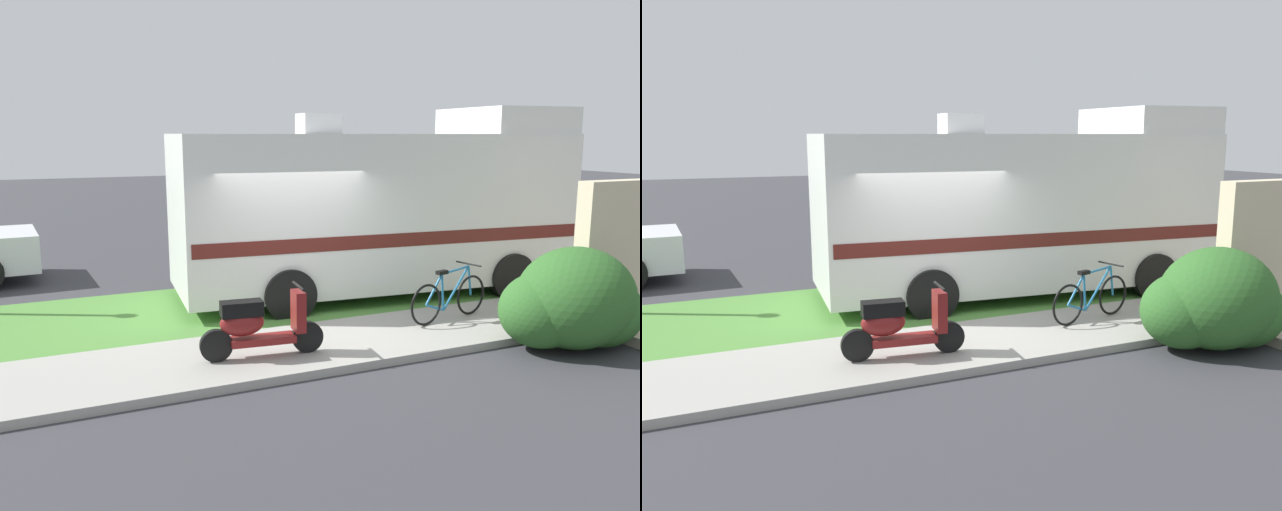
% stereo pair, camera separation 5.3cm
% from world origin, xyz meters
% --- Properties ---
extents(ground_plane, '(80.00, 80.00, 0.00)m').
position_xyz_m(ground_plane, '(0.00, 0.00, 0.00)').
color(ground_plane, '#38383D').
extents(sidewalk, '(24.00, 2.00, 0.12)m').
position_xyz_m(sidewalk, '(0.00, -1.20, 0.06)').
color(sidewalk, '#9E9B93').
rests_on(sidewalk, ground).
extents(grass_strip, '(24.00, 3.40, 0.08)m').
position_xyz_m(grass_strip, '(0.00, 1.50, 0.04)').
color(grass_strip, '#4C8438').
rests_on(grass_strip, ground).
extents(motorhome_rv, '(7.68, 3.19, 3.61)m').
position_xyz_m(motorhome_rv, '(2.23, 1.40, 1.72)').
color(motorhome_rv, silver).
rests_on(motorhome_rv, ground).
extents(scooter, '(1.70, 0.53, 0.97)m').
position_xyz_m(scooter, '(-1.23, -1.41, 0.58)').
color(scooter, black).
rests_on(scooter, ground).
extents(bicycle, '(1.71, 0.57, 0.89)m').
position_xyz_m(bicycle, '(2.19, -1.00, 0.50)').
color(bicycle, black).
rests_on(bicycle, ground).
extents(porch_steps, '(2.00, 1.26, 2.40)m').
position_xyz_m(porch_steps, '(4.76, -2.29, 0.97)').
color(porch_steps, '#B2A893').
rests_on(porch_steps, ground).
extents(bush_by_porch, '(2.09, 1.57, 1.48)m').
position_xyz_m(bush_by_porch, '(3.13, -2.68, 0.70)').
color(bush_by_porch, '#2D6026').
rests_on(bush_by_porch, ground).
extents(bottle_green, '(0.06, 0.06, 0.25)m').
position_xyz_m(bottle_green, '(4.09, -0.68, 0.22)').
color(bottle_green, brown).
rests_on(bottle_green, ground).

